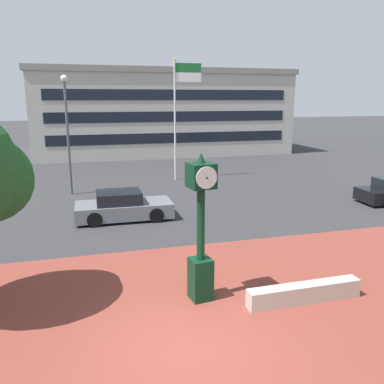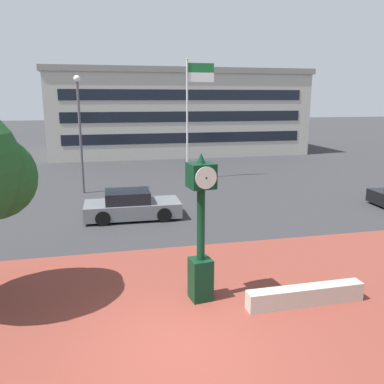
# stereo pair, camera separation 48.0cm
# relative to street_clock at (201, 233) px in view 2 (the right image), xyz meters

# --- Properties ---
(ground_plane) EXTENTS (200.00, 200.00, 0.00)m
(ground_plane) POSITION_rel_street_clock_xyz_m (-0.94, -2.09, -1.88)
(ground_plane) COLOR #2D2D30
(plaza_brick_paving) EXTENTS (44.00, 10.07, 0.01)m
(plaza_brick_paving) POSITION_rel_street_clock_xyz_m (-0.94, -1.06, -1.88)
(plaza_brick_paving) COLOR brown
(plaza_brick_paving) RESTS_ON ground
(planter_wall) EXTENTS (3.20, 0.43, 0.50)m
(planter_wall) POSITION_rel_street_clock_xyz_m (2.60, -0.90, -1.63)
(planter_wall) COLOR #ADA393
(planter_wall) RESTS_ON ground
(street_clock) EXTENTS (0.71, 0.76, 3.97)m
(street_clock) POSITION_rel_street_clock_xyz_m (0.00, 0.00, 0.00)
(street_clock) COLOR black
(street_clock) RESTS_ON ground
(car_street_mid) EXTENTS (4.26, 1.99, 1.28)m
(car_street_mid) POSITION_rel_street_clock_xyz_m (-1.22, 8.02, -1.31)
(car_street_mid) COLOR slate
(car_street_mid) RESTS_ON ground
(flagpole_primary) EXTENTS (1.83, 0.14, 7.75)m
(flagpole_primary) POSITION_rel_street_clock_xyz_m (3.39, 16.27, 2.91)
(flagpole_primary) COLOR silver
(flagpole_primary) RESTS_ON ground
(civic_building) EXTENTS (24.27, 12.79, 7.95)m
(civic_building) POSITION_rel_street_clock_xyz_m (5.06, 31.91, 2.11)
(civic_building) COLOR #B2ADA3
(civic_building) RESTS_ON ground
(street_lamp_post) EXTENTS (0.36, 0.36, 6.50)m
(street_lamp_post) POSITION_rel_street_clock_xyz_m (-3.51, 13.67, 2.11)
(street_lamp_post) COLOR #4C4C51
(street_lamp_post) RESTS_ON ground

